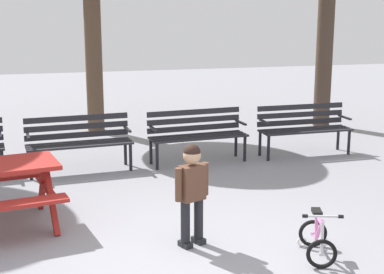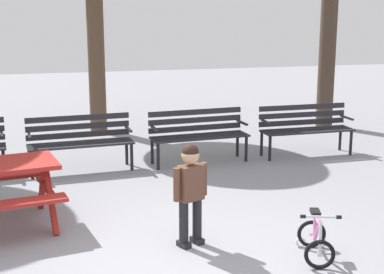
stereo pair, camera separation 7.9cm
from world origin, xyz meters
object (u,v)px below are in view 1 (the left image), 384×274
Objects in this scene: park_bench_right at (197,131)px; park_bench_far_right at (303,125)px; child_standing at (192,186)px; kids_bicycle at (317,238)px; park_bench_left at (79,139)px.

park_bench_right and park_bench_far_right have the same top height.
park_bench_right is at bearing 73.21° from child_standing.
park_bench_left is at bearing 117.88° from kids_bicycle.
park_bench_right reaches higher than kids_bicycle.
park_bench_right is 3.92m from kids_bicycle.
kids_bicycle is at bearing -114.24° from park_bench_far_right.
park_bench_right is at bearing 92.18° from kids_bicycle.
park_bench_left is at bearing -179.06° from park_bench_right.
park_bench_left is 4.39m from kids_bicycle.
park_bench_left is at bearing 105.70° from child_standing.
kids_bicycle is at bearing -87.82° from park_bench_right.
child_standing is at bearing -106.79° from park_bench_right.
park_bench_far_right is 4.37m from child_standing.
park_bench_far_right is (3.81, 0.03, 0.00)m from park_bench_left.
park_bench_right is 1.91m from park_bench_far_right.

